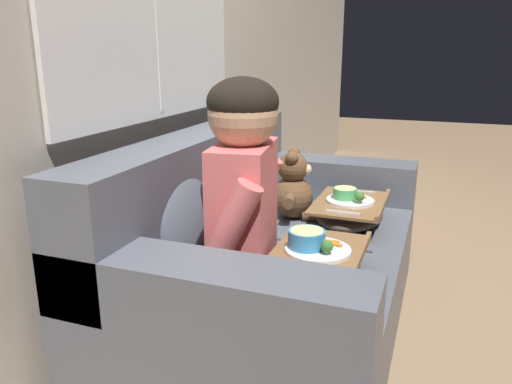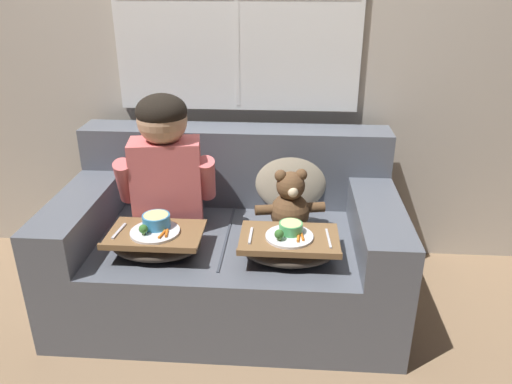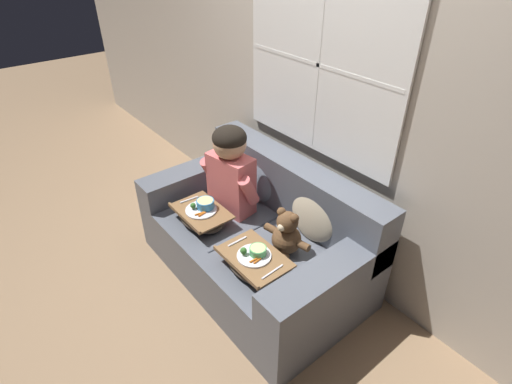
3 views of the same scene
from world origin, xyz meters
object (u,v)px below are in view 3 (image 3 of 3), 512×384
Objects in this scene: lap_tray_teddy at (254,262)px; throw_pillow_behind_teddy at (315,213)px; throw_pillow_behind_child at (258,176)px; teddy_bear at (286,235)px; child_figure at (230,166)px; couch at (260,238)px; lap_tray_child at (202,215)px.

throw_pillow_behind_teddy is at bearing 90.00° from lap_tray_teddy.
lap_tray_teddy is at bearing -40.63° from throw_pillow_behind_child.
child_figure is at bearing 179.70° from teddy_bear.
lap_tray_child is at bearing -136.28° from couch.
throw_pillow_behind_teddy is at bearing 40.50° from lap_tray_child.
lap_tray_teddy is at bearing -0.19° from lap_tray_child.
throw_pillow_behind_child is at bearing 89.96° from lap_tray_child.
throw_pillow_behind_child is 0.31m from child_figure.
couch is 0.57m from child_figure.
child_figure is 1.58× the size of lap_tray_child.
lap_tray_teddy is (0.61, -0.27, -0.31)m from child_figure.
throw_pillow_behind_child is (-0.30, 0.23, 0.30)m from couch.
throw_pillow_behind_teddy is 0.81m from lap_tray_child.
throw_pillow_behind_child is 0.61m from throw_pillow_behind_teddy.
couch is at bearing 136.05° from lap_tray_teddy.
lap_tray_child is (-0.61, -0.52, -0.13)m from throw_pillow_behind_teddy.
throw_pillow_behind_child is at bearing 139.37° from lap_tray_teddy.
teddy_bear reaches higher than lap_tray_child.
throw_pillow_behind_teddy is at bearing 36.93° from couch.
lap_tray_teddy is at bearing -90.18° from teddy_bear.
teddy_bear is (0.61, -0.26, -0.06)m from throw_pillow_behind_child.
lap_tray_child reaches higher than lap_tray_teddy.
teddy_bear is at bearing -89.81° from throw_pillow_behind_teddy.
throw_pillow_behind_child is 0.81m from lap_tray_teddy.
teddy_bear is (0.30, -0.03, 0.24)m from couch.
throw_pillow_behind_child is at bearing 180.00° from throw_pillow_behind_teddy.
child_figure is at bearing 89.88° from lap_tray_child.
throw_pillow_behind_child is 1.00× the size of lap_tray_child.
child_figure is at bearing -89.96° from throw_pillow_behind_child.
lap_tray_teddy is (-0.00, -0.27, -0.08)m from teddy_bear.
teddy_bear is 0.67m from lap_tray_child.
throw_pillow_behind_teddy is 0.99× the size of lap_tray_child.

